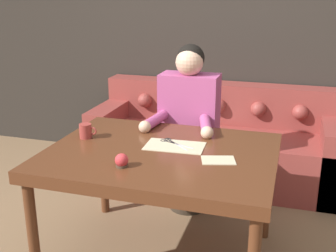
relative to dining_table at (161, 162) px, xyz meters
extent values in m
cube|color=#2D2823|center=(-0.01, 1.71, 0.65)|extent=(8.00, 0.06, 2.60)
cube|color=#562D19|center=(0.00, 0.00, 0.03)|extent=(1.29, 1.01, 0.07)
cylinder|color=#562D19|center=(-0.59, -0.44, -0.33)|extent=(0.06, 0.06, 0.65)
cylinder|color=#562D19|center=(-0.59, 0.44, -0.33)|extent=(0.06, 0.06, 0.65)
cylinder|color=#562D19|center=(0.59, 0.44, -0.33)|extent=(0.06, 0.06, 0.65)
cube|color=brown|center=(0.07, 1.28, -0.43)|extent=(2.12, 0.77, 0.44)
cube|color=brown|center=(0.07, 1.55, -0.03)|extent=(2.12, 0.22, 0.36)
cube|color=brown|center=(-0.89, 1.28, -0.35)|extent=(0.20, 0.77, 0.60)
cube|color=brown|center=(1.04, 1.28, -0.35)|extent=(0.20, 0.77, 0.60)
sphere|color=brown|center=(-0.61, 1.42, -0.03)|extent=(0.13, 0.13, 0.13)
sphere|color=brown|center=(-0.27, 1.42, -0.03)|extent=(0.13, 0.13, 0.13)
sphere|color=brown|center=(0.07, 1.42, -0.03)|extent=(0.13, 0.13, 0.13)
sphere|color=brown|center=(0.42, 1.42, -0.03)|extent=(0.13, 0.13, 0.13)
sphere|color=brown|center=(0.76, 1.42, -0.03)|extent=(0.13, 0.13, 0.13)
cube|color=white|center=(0.18, 1.18, -0.21)|extent=(0.37, 0.30, 0.00)
cylinder|color=#33281E|center=(-0.01, 0.69, -0.43)|extent=(0.28, 0.28, 0.44)
cube|color=#B24C84|center=(-0.01, 0.69, 0.09)|extent=(0.41, 0.22, 0.59)
sphere|color=#DBAD8E|center=(-0.01, 0.67, 0.47)|extent=(0.19, 0.19, 0.19)
sphere|color=black|center=(-0.01, 0.70, 0.49)|extent=(0.20, 0.20, 0.20)
cylinder|color=#B24C84|center=(-0.18, 0.43, 0.10)|extent=(0.10, 0.30, 0.07)
sphere|color=#DBAD8E|center=(-0.20, 0.28, 0.10)|extent=(0.08, 0.08, 0.08)
cylinder|color=#B24C84|center=(0.17, 0.43, 0.10)|extent=(0.15, 0.31, 0.07)
sphere|color=#DBAD8E|center=(0.21, 0.29, 0.10)|extent=(0.08, 0.08, 0.08)
cube|color=beige|center=(0.06, 0.09, 0.07)|extent=(0.35, 0.22, 0.00)
cube|color=beige|center=(0.34, -0.05, 0.07)|extent=(0.21, 0.17, 0.00)
cube|color=silver|center=(0.11, 0.10, 0.07)|extent=(0.13, 0.06, 0.00)
cube|color=black|center=(0.01, 0.14, 0.07)|extent=(0.09, 0.04, 0.00)
torus|color=black|center=(-0.03, 0.16, 0.07)|extent=(0.04, 0.04, 0.01)
cube|color=silver|center=(0.10, 0.08, 0.07)|extent=(0.11, 0.10, 0.00)
cube|color=black|center=(0.02, 0.15, 0.07)|extent=(0.07, 0.07, 0.00)
torus|color=black|center=(-0.02, 0.18, 0.07)|extent=(0.04, 0.04, 0.01)
cylinder|color=silver|center=(0.05, 0.12, 0.07)|extent=(0.01, 0.01, 0.01)
cylinder|color=#9E3833|center=(-0.51, 0.07, 0.11)|extent=(0.08, 0.08, 0.09)
torus|color=#9E3833|center=(-0.46, 0.07, 0.12)|extent=(0.05, 0.01, 0.05)
cylinder|color=#4C3828|center=(-0.12, -0.28, 0.07)|extent=(0.06, 0.06, 0.01)
sphere|color=red|center=(-0.12, -0.28, 0.11)|extent=(0.07, 0.07, 0.07)
camera|label=1|loc=(0.69, -2.13, 0.94)|focal=45.00mm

